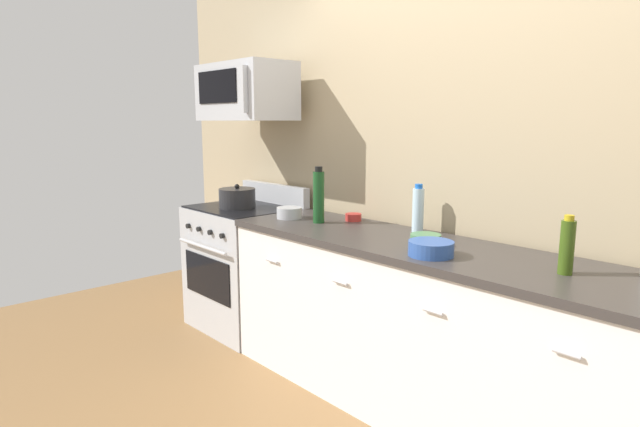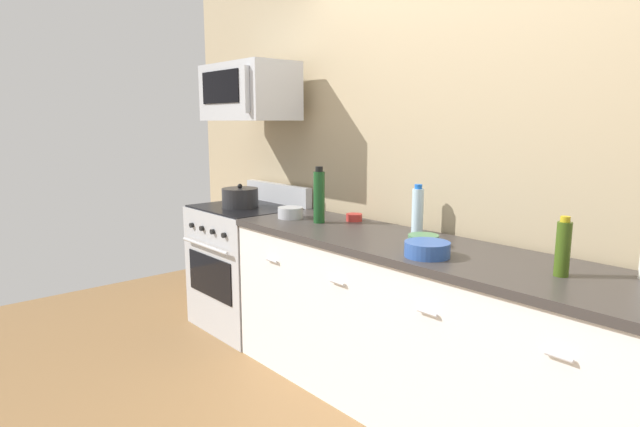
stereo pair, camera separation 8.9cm
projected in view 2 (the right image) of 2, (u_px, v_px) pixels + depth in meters
The scene contains 13 objects.
ground_plane at pixel (416, 411), 2.83m from camera, with size 6.71×6.71×0.00m, color olive.
back_wall at pixel (472, 157), 2.86m from camera, with size 5.59×0.10×2.70m, color tan.
counter_unit at pixel (419, 331), 2.75m from camera, with size 2.50×0.66×0.92m.
range_oven at pixel (248, 266), 3.95m from camera, with size 0.76×0.69×1.07m.
microwave at pixel (249, 92), 3.76m from camera, with size 0.74×0.44×0.40m.
bottle_wine_green at pixel (319, 196), 3.24m from camera, with size 0.07×0.07×0.35m.
bottle_olive_oil at pixel (563, 248), 2.12m from camera, with size 0.06×0.06×0.25m.
bottle_water_clear at pixel (418, 210), 2.96m from camera, with size 0.07×0.07×0.28m.
bowl_green_glaze at pixel (423, 240), 2.65m from camera, with size 0.16×0.16×0.06m.
bowl_steel_prep at pixel (290, 212), 3.42m from camera, with size 0.17×0.17×0.07m.
bowl_blue_mixing at pixel (427, 249), 2.45m from camera, with size 0.21×0.21×0.07m.
bowl_red_small at pixel (354, 217), 3.32m from camera, with size 0.10×0.10×0.05m.
stockpot at pixel (240, 198), 3.83m from camera, with size 0.26×0.26×0.17m.
Camera 2 is at (1.61, -2.10, 1.55)m, focal length 29.38 mm.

